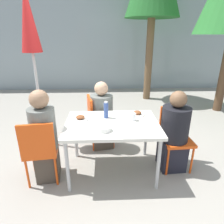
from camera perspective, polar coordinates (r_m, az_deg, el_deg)
ground_plane at (r=2.94m, az=0.00°, el=-16.27°), size 24.00×24.00×0.00m
building_facade at (r=6.98m, az=-1.66°, el=18.90°), size 10.00×0.20×3.00m
dining_table at (r=2.59m, az=0.00°, el=-4.38°), size 1.19×0.87×0.73m
chair_left at (r=2.62m, az=-19.89°, el=-9.55°), size 0.45×0.45×0.87m
person_left at (r=2.64m, az=-18.74°, el=-7.22°), size 0.32×0.32×1.21m
chair_right at (r=2.95m, az=17.56°, el=-5.65°), size 0.42×0.42×0.87m
person_right at (r=2.86m, az=17.29°, el=-6.07°), size 0.37×0.37×1.13m
chair_far at (r=3.31m, az=-4.45°, el=-1.65°), size 0.47×0.47×0.87m
person_far at (r=3.27m, az=-2.92°, el=-1.61°), size 0.38×0.38×1.12m
closed_umbrella at (r=3.30m, az=-22.42°, el=20.45°), size 0.36×0.36×2.47m
plate_0 at (r=2.82m, az=7.24°, el=-0.43°), size 0.20×0.20×0.06m
plate_1 at (r=2.68m, az=-9.01°, el=-1.73°), size 0.21×0.21×0.06m
bottle at (r=2.68m, az=-1.71°, el=0.55°), size 0.06×0.06×0.23m
drinking_cup at (r=2.63m, az=6.03°, el=-1.38°), size 0.07×0.07×0.10m
salad_bowl at (r=2.35m, az=-2.52°, el=-4.70°), size 0.18×0.18×0.06m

